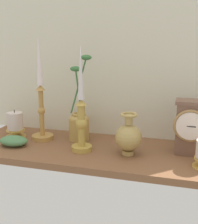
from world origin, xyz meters
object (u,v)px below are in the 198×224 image
Objects in this scene: candlestick_tall_center at (81,116)px; brass_vase_jar at (79,122)px; mantel_clock at (190,127)px; candlestick_tall_left at (41,105)px; pillar_candle_front at (15,125)px; brass_vase_bulbous at (128,137)px.

candlestick_tall_center reaches higher than brass_vase_jar.
candlestick_tall_left is at bearing -179.86° from mantel_clock.
brass_vase_jar is at bearing 7.25° from pillar_candle_front.
brass_vase_jar is 27.21cm from pillar_candle_front.
pillar_candle_front is (-12.34, 0.15, -9.05)cm from candlestick_tall_left.
brass_vase_bulbous is at bearing 2.51° from candlestick_tall_center.
mantel_clock is 1.28× the size of brass_vase_bulbous.
mantel_clock is 42.49cm from brass_vase_jar.
candlestick_tall_center is at bearing -177.49° from brass_vase_bulbous.
candlestick_tall_left is 20.88cm from candlestick_tall_center.
brass_vase_bulbous is (-20.38, -6.94, -3.28)cm from mantel_clock.
brass_vase_jar is (-21.89, 10.36, 0.75)cm from brass_vase_bulbous.
candlestick_tall_center is (-37.40, -7.69, 3.01)cm from mantel_clock.
candlestick_tall_left reaches higher than mantel_clock.
brass_vase_bulbous is at bearing -8.10° from pillar_candle_front.
mantel_clock is at bearing 0.14° from candlestick_tall_left.
brass_vase_bulbous reaches higher than pillar_candle_front.
pillar_candle_front is (-69.17, 0.00, -4.79)cm from mantel_clock.
brass_vase_jar reaches higher than brass_vase_bulbous.
candlestick_tall_center reaches higher than pillar_candle_front.
candlestick_tall_left is 15.30cm from pillar_candle_front.
candlestick_tall_left reaches higher than brass_vase_bulbous.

